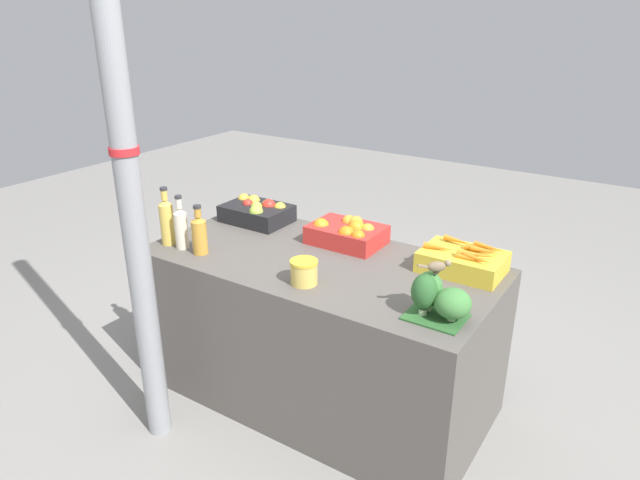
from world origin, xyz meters
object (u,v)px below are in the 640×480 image
apple_crate (258,211)px  juice_bottle_cloudy (181,227)px  orange_crate (347,233)px  juice_bottle_golden (167,221)px  juice_bottle_amber (199,234)px  pickle_jar (304,272)px  carrot_crate (463,261)px  broccoli_pile (437,297)px  sparrow_bird (438,266)px  support_pole (125,155)px

apple_crate → juice_bottle_cloudy: 0.51m
orange_crate → juice_bottle_golden: bearing=-146.6°
juice_bottle_amber → pickle_jar: bearing=0.6°
carrot_crate → broccoli_pile: broccoli_pile is taller
orange_crate → sparrow_bird: (0.65, -0.43, 0.15)m
juice_bottle_golden → pickle_jar: juice_bottle_golden is taller
juice_bottle_cloudy → carrot_crate: bearing=21.6°
pickle_jar → sparrow_bird: (0.57, 0.06, 0.15)m
support_pole → apple_crate: support_pole is taller
carrot_crate → juice_bottle_golden: juice_bottle_golden is taller
apple_crate → carrot_crate: apple_crate is taller
sparrow_bird → pickle_jar: bearing=145.7°
support_pole → juice_bottle_amber: 0.61m
support_pole → carrot_crate: 1.50m
juice_bottle_amber → sparrow_bird: size_ratio=2.18×
broccoli_pile → sparrow_bird: bearing=131.4°
support_pole → broccoli_pile: 1.33m
juice_bottle_amber → sparrow_bird: bearing=3.0°
broccoli_pile → juice_bottle_cloudy: bearing=-178.0°
apple_crate → juice_bottle_golden: 0.53m
broccoli_pile → juice_bottle_cloudy: 1.31m
orange_crate → pickle_jar: 0.49m
carrot_crate → sparrow_bird: bearing=-83.9°
broccoli_pile → juice_bottle_cloudy: juice_bottle_cloudy is taller
carrot_crate → sparrow_bird: (0.05, -0.43, 0.15)m
broccoli_pile → sparrow_bird: size_ratio=2.15×
support_pole → juice_bottle_cloudy: size_ratio=9.84×
juice_bottle_golden → sparrow_bird: bearing=2.5°
support_pole → broccoli_pile: support_pole is taller
carrot_crate → broccoli_pile: bearing=-82.3°
juice_bottle_cloudy → sparrow_bird: (1.30, 0.06, 0.09)m
support_pole → broccoli_pile: bearing=20.5°
sparrow_bird → support_pole: bearing=161.6°
carrot_crate → pickle_jar: size_ratio=2.96×
pickle_jar → support_pole: bearing=-145.5°
broccoli_pile → apple_crate: bearing=159.8°
apple_crate → broccoli_pile: 1.32m
juice_bottle_cloudy → sparrow_bird: bearing=2.7°
pickle_jar → juice_bottle_golden: bearing=-179.6°
apple_crate → juice_bottle_golden: bearing=-108.2°
apple_crate → juice_bottle_cloudy: juice_bottle_cloudy is taller
juice_bottle_golden → juice_bottle_amber: size_ratio=1.21×
apple_crate → support_pole: bearing=-84.6°
apple_crate → juice_bottle_golden: (-0.17, -0.50, 0.07)m
carrot_crate → pickle_jar: carrot_crate is taller
broccoli_pile → juice_bottle_golden: (-1.41, -0.05, 0.04)m
support_pole → broccoli_pile: size_ratio=11.06×
support_pole → juice_bottle_amber: size_ratio=10.91×
orange_crate → juice_bottle_golden: 0.90m
juice_bottle_cloudy → pickle_jar: bearing=0.5°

